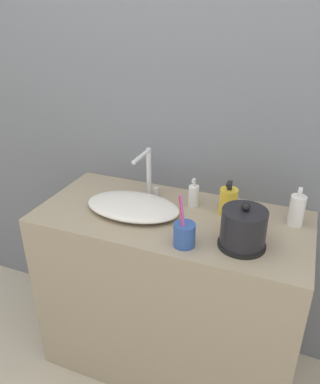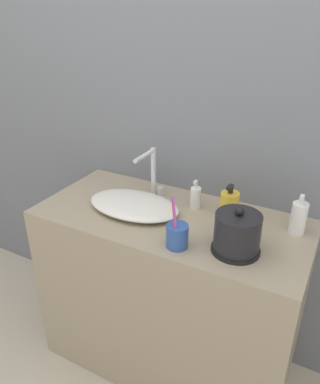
{
  "view_description": "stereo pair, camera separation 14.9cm",
  "coord_description": "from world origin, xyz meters",
  "px_view_note": "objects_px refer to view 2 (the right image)",
  "views": [
    {
      "loc": [
        0.45,
        -0.98,
        1.58
      ],
      "look_at": [
        -0.05,
        0.26,
        0.92
      ],
      "focal_mm": 35.0,
      "sensor_mm": 36.0,
      "label": 1
    },
    {
      "loc": [
        0.59,
        -0.92,
        1.58
      ],
      "look_at": [
        -0.05,
        0.26,
        0.92
      ],
      "focal_mm": 35.0,
      "sensor_mm": 36.0,
      "label": 2
    }
  ],
  "objects_px": {
    "faucet": "(152,170)",
    "toothbrush_cup": "(177,236)",
    "lotion_bottle": "(298,218)",
    "shampoo_bottle": "(229,205)",
    "electric_kettle": "(237,235)",
    "mouthwash_bottle": "(196,197)"
  },
  "relations": [
    {
      "from": "shampoo_bottle",
      "to": "faucet",
      "type": "bearing_deg",
      "value": 176.79
    },
    {
      "from": "electric_kettle",
      "to": "toothbrush_cup",
      "type": "relative_size",
      "value": 0.86
    },
    {
      "from": "faucet",
      "to": "shampoo_bottle",
      "type": "distance_m",
      "value": 0.37
    },
    {
      "from": "lotion_bottle",
      "to": "mouthwash_bottle",
      "type": "height_order",
      "value": "lotion_bottle"
    },
    {
      "from": "faucet",
      "to": "electric_kettle",
      "type": "xyz_separation_m",
      "value": [
        0.46,
        -0.23,
        -0.06
      ]
    },
    {
      "from": "electric_kettle",
      "to": "mouthwash_bottle",
      "type": "distance_m",
      "value": 0.34
    },
    {
      "from": "lotion_bottle",
      "to": "shampoo_bottle",
      "type": "height_order",
      "value": "lotion_bottle"
    },
    {
      "from": "faucet",
      "to": "toothbrush_cup",
      "type": "distance_m",
      "value": 0.42
    },
    {
      "from": "toothbrush_cup",
      "to": "lotion_bottle",
      "type": "distance_m",
      "value": 0.46
    },
    {
      "from": "shampoo_bottle",
      "to": "mouthwash_bottle",
      "type": "xyz_separation_m",
      "value": [
        -0.15,
        0.01,
        -0.01
      ]
    },
    {
      "from": "toothbrush_cup",
      "to": "shampoo_bottle",
      "type": "xyz_separation_m",
      "value": [
        0.09,
        0.28,
        0.01
      ]
    },
    {
      "from": "faucet",
      "to": "mouthwash_bottle",
      "type": "distance_m",
      "value": 0.23
    },
    {
      "from": "toothbrush_cup",
      "to": "faucet",
      "type": "bearing_deg",
      "value": 131.75
    },
    {
      "from": "electric_kettle",
      "to": "lotion_bottle",
      "type": "relative_size",
      "value": 1.1
    },
    {
      "from": "faucet",
      "to": "mouthwash_bottle",
      "type": "relative_size",
      "value": 1.73
    },
    {
      "from": "electric_kettle",
      "to": "shampoo_bottle",
      "type": "bearing_deg",
      "value": 115.07
    },
    {
      "from": "electric_kettle",
      "to": "lotion_bottle",
      "type": "height_order",
      "value": "electric_kettle"
    },
    {
      "from": "lotion_bottle",
      "to": "shampoo_bottle",
      "type": "distance_m",
      "value": 0.26
    },
    {
      "from": "faucet",
      "to": "mouthwash_bottle",
      "type": "xyz_separation_m",
      "value": [
        0.21,
        -0.01,
        -0.08
      ]
    },
    {
      "from": "faucet",
      "to": "shampoo_bottle",
      "type": "bearing_deg",
      "value": -3.21
    },
    {
      "from": "toothbrush_cup",
      "to": "shampoo_bottle",
      "type": "distance_m",
      "value": 0.3
    },
    {
      "from": "toothbrush_cup",
      "to": "lotion_bottle",
      "type": "bearing_deg",
      "value": 39.65
    }
  ]
}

